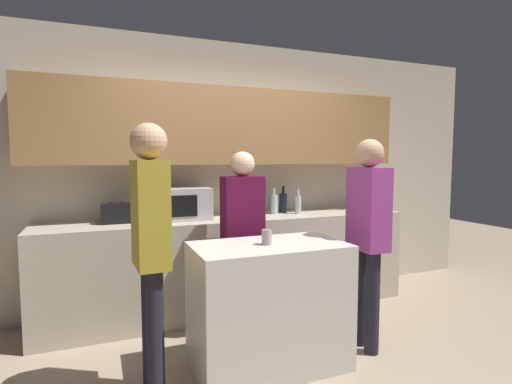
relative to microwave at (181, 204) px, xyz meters
name	(u,v)px	position (x,y,z in m)	size (l,w,h in m)	color
ground_plane	(299,381)	(0.50, -1.44, -1.08)	(14.00, 14.00, 0.00)	gray
back_wall	(225,156)	(0.50, 0.22, 0.45)	(6.40, 0.40, 2.70)	beige
back_counter	(234,264)	(0.50, -0.05, -0.62)	(3.60, 0.62, 0.93)	#B7AD99
kitchen_island	(269,306)	(0.39, -1.18, -0.63)	(1.09, 0.61, 0.90)	beige
microwave	(181,204)	(0.00, 0.00, 0.00)	(0.52, 0.39, 0.30)	#B7BABC
toaster	(116,213)	(-0.58, 0.00, -0.06)	(0.26, 0.16, 0.18)	black
potted_plant	(358,192)	(2.00, 0.00, 0.05)	(0.14, 0.14, 0.40)	silver
bottle_0	(263,204)	(0.86, 0.05, -0.05)	(0.08, 0.08, 0.27)	#194723
bottle_1	(274,204)	(0.97, 0.03, -0.04)	(0.08, 0.08, 0.27)	silver
bottle_2	(283,203)	(1.09, 0.06, -0.04)	(0.08, 0.08, 0.29)	black
bottle_3	(298,204)	(1.21, -0.06, -0.05)	(0.06, 0.06, 0.26)	silver
cup_0	(267,237)	(0.36, -1.20, -0.13)	(0.07, 0.07, 0.11)	#A28C95
person_left	(243,228)	(0.39, -0.62, -0.16)	(0.34, 0.21, 1.57)	black
person_center	(151,235)	(-0.44, -1.23, -0.05)	(0.23, 0.35, 1.72)	black
person_right	(368,226)	(1.21, -1.22, -0.10)	(0.22, 0.35, 1.66)	black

